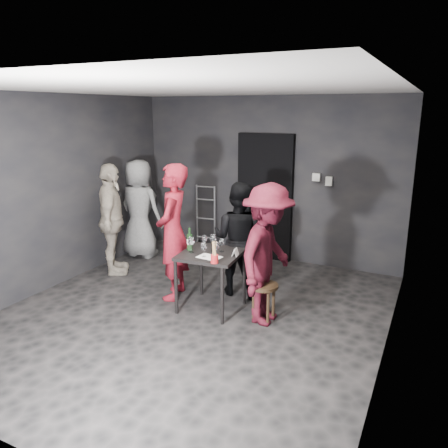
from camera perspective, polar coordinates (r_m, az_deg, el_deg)
The scene contains 26 objects.
floor at distance 5.57m, azimuth -4.23°, elevation -11.71°, with size 4.50×5.00×0.02m, color black.
ceiling at distance 4.99m, azimuth -4.84°, elevation 17.26°, with size 4.50×5.00×0.02m, color silver.
wall_back at distance 7.33m, azimuth 5.58°, elevation 5.84°, with size 4.50×0.04×2.70m, color black.
wall_left at distance 6.54m, azimuth -21.75°, elevation 3.77°, with size 0.04×5.00×2.70m, color black.
wall_right at distance 4.43m, azimuth 21.36°, elevation -1.02°, with size 0.04×5.00×2.70m, color black.
doorway at distance 7.33m, azimuth 5.35°, elevation 3.45°, with size 0.95×0.10×2.10m, color black.
wallbox_upper at distance 7.01m, azimuth 11.98°, elevation 6.01°, with size 0.12×0.06×0.12m, color #B7B7B2.
wallbox_lower at distance 6.98m, azimuth 13.55°, elevation 5.46°, with size 0.10×0.06×0.14m, color #B7B7B2.
hand_truck at distance 7.84m, azimuth -2.49°, elevation -2.02°, with size 0.40×0.34×1.19m.
tasting_table at distance 5.47m, azimuth -1.74°, elevation -4.75°, with size 0.72×0.72×0.75m.
stool at distance 5.27m, azimuth 5.22°, elevation -8.83°, with size 0.34×0.34×0.47m.
server_red at distance 5.75m, azimuth -6.74°, elevation 0.72°, with size 0.80×0.52×2.19m, color maroon.
woman_black at distance 5.90m, azimuth 1.96°, elevation -1.68°, with size 0.79×0.43×1.62m, color black.
man_maroon at distance 5.08m, azimuth 5.73°, elevation -2.93°, with size 1.22×0.56×1.88m, color #460D1A.
bystander_cream at distance 6.81m, azimuth -14.52°, elevation 1.50°, with size 1.14×0.54×1.94m, color #C1B39F.
bystander_grey at distance 7.54m, azimuth -10.98°, elevation 2.68°, with size 0.91×0.50×1.87m, color gray.
tasting_mat at distance 5.28m, azimuth -1.92°, elevation -4.33°, with size 0.28×0.19×0.00m, color white.
wine_glass_a at distance 5.43m, azimuth -4.31°, elevation -2.64°, with size 0.08×0.08×0.22m, color white, non-canonical shape.
wine_glass_b at distance 5.59m, azimuth -2.58°, elevation -2.28°, with size 0.07×0.07×0.18m, color white, non-canonical shape.
wine_glass_c at distance 5.51m, azimuth -1.44°, elevation -2.31°, with size 0.08×0.08×0.22m, color white, non-canonical shape.
wine_glass_d at distance 5.26m, azimuth -2.66°, elevation -3.32°, with size 0.07×0.07×0.19m, color white, non-canonical shape.
wine_glass_e at distance 5.23m, azimuth -1.07°, elevation -3.29°, with size 0.08×0.08×0.21m, color white, non-canonical shape.
wine_glass_f at distance 5.45m, azimuth -0.33°, elevation -2.75°, with size 0.07×0.07×0.18m, color white, non-canonical shape.
wine_bottle at distance 5.53m, azimuth -4.51°, elevation -2.29°, with size 0.07×0.07×0.29m.
breadstick_cup at distance 5.04m, azimuth -1.25°, elevation -3.77°, with size 0.09×0.09×0.28m.
reserved_card at distance 5.32m, azimuth 1.36°, elevation -3.67°, with size 0.07×0.12×0.09m, color white, non-canonical shape.
Camera 1 is at (2.57, -4.27, 2.48)m, focal length 35.00 mm.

